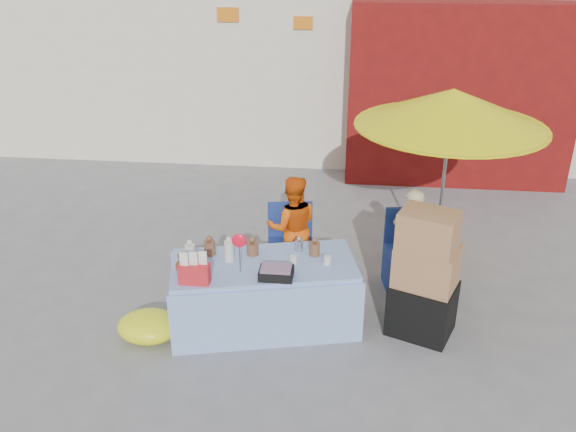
# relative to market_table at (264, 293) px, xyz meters

# --- Properties ---
(ground) EXTENTS (80.00, 80.00, 0.00)m
(ground) POSITION_rel_market_table_xyz_m (0.10, -0.24, -0.35)
(ground) COLOR slate
(ground) RESTS_ON ground
(market_table) EXTENTS (1.89, 1.19, 1.06)m
(market_table) POSITION_rel_market_table_xyz_m (0.00, 0.00, 0.00)
(market_table) COLOR #8FA7E6
(market_table) RESTS_ON ground
(chair_left) EXTENTS (0.55, 0.54, 0.85)m
(chair_left) POSITION_rel_market_table_xyz_m (0.18, 0.81, -0.09)
(chair_left) COLOR navy
(chair_left) RESTS_ON ground
(chair_right) EXTENTS (0.55, 0.54, 0.85)m
(chair_right) POSITION_rel_market_table_xyz_m (1.43, 0.81, -0.09)
(chair_right) COLOR navy
(chair_right) RESTS_ON ground
(vendor_orange) EXTENTS (0.63, 0.53, 1.17)m
(vendor_orange) POSITION_rel_market_table_xyz_m (0.18, 0.95, 0.24)
(vendor_orange) COLOR #E9560C
(vendor_orange) RESTS_ON ground
(vendor_beige) EXTENTS (0.43, 0.32, 1.09)m
(vendor_beige) POSITION_rel_market_table_xyz_m (1.43, 0.95, 0.20)
(vendor_beige) COLOR beige
(vendor_beige) RESTS_ON ground
(umbrella) EXTENTS (1.90, 1.90, 2.09)m
(umbrella) POSITION_rel_market_table_xyz_m (1.73, 1.10, 1.55)
(umbrella) COLOR gray
(umbrella) RESTS_ON ground
(box_stack) EXTENTS (0.70, 0.65, 1.26)m
(box_stack) POSITION_rel_market_table_xyz_m (1.49, 0.03, 0.24)
(box_stack) COLOR black
(box_stack) RESTS_ON ground
(tarp_bundle) EXTENTS (0.69, 0.60, 0.27)m
(tarp_bundle) POSITION_rel_market_table_xyz_m (-1.03, -0.35, -0.21)
(tarp_bundle) COLOR yellow
(tarp_bundle) RESTS_ON ground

